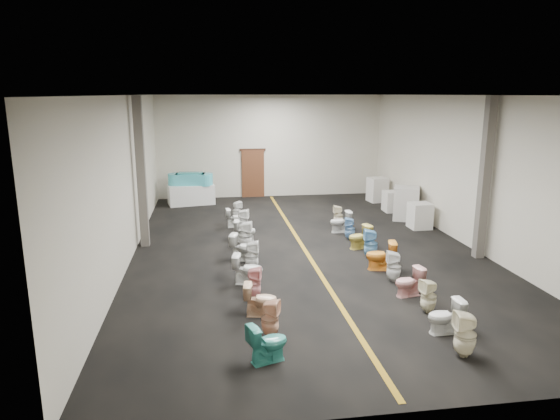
# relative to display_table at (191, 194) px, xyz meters

# --- Properties ---
(floor) EXTENTS (16.00, 16.00, 0.00)m
(floor) POSITION_rel_display_table_xyz_m (3.52, -6.78, -0.41)
(floor) COLOR black
(floor) RESTS_ON ground
(ceiling) EXTENTS (16.00, 16.00, 0.00)m
(ceiling) POSITION_rel_display_table_xyz_m (3.52, -6.78, 4.09)
(ceiling) COLOR black
(ceiling) RESTS_ON ground
(wall_back) EXTENTS (10.00, 0.00, 10.00)m
(wall_back) POSITION_rel_display_table_xyz_m (3.52, 1.22, 1.84)
(wall_back) COLOR beige
(wall_back) RESTS_ON ground
(wall_front) EXTENTS (10.00, 0.00, 10.00)m
(wall_front) POSITION_rel_display_table_xyz_m (3.52, -14.78, 1.84)
(wall_front) COLOR beige
(wall_front) RESTS_ON ground
(wall_left) EXTENTS (0.00, 16.00, 16.00)m
(wall_left) POSITION_rel_display_table_xyz_m (-1.48, -6.78, 1.84)
(wall_left) COLOR beige
(wall_left) RESTS_ON ground
(wall_right) EXTENTS (0.00, 16.00, 16.00)m
(wall_right) POSITION_rel_display_table_xyz_m (8.52, -6.78, 1.84)
(wall_right) COLOR beige
(wall_right) RESTS_ON ground
(aisle_stripe) EXTENTS (0.12, 15.60, 0.01)m
(aisle_stripe) POSITION_rel_display_table_xyz_m (3.52, -6.78, -0.41)
(aisle_stripe) COLOR #966E15
(aisle_stripe) RESTS_ON floor
(back_door) EXTENTS (1.00, 0.10, 2.10)m
(back_door) POSITION_rel_display_table_xyz_m (2.72, 1.16, 0.64)
(back_door) COLOR #562D19
(back_door) RESTS_ON floor
(door_frame) EXTENTS (1.15, 0.08, 0.10)m
(door_frame) POSITION_rel_display_table_xyz_m (2.72, 1.17, 1.71)
(door_frame) COLOR #331C11
(door_frame) RESTS_ON back_door
(column_left) EXTENTS (0.25, 0.25, 4.50)m
(column_left) POSITION_rel_display_table_xyz_m (-1.23, -5.78, 1.84)
(column_left) COLOR #59544C
(column_left) RESTS_ON floor
(column_right) EXTENTS (0.25, 0.25, 4.50)m
(column_right) POSITION_rel_display_table_xyz_m (8.27, -8.28, 1.84)
(column_right) COLOR #59544C
(column_right) RESTS_ON floor
(display_table) EXTENTS (2.01, 1.28, 0.83)m
(display_table) POSITION_rel_display_table_xyz_m (0.00, 0.00, 0.00)
(display_table) COLOR white
(display_table) RESTS_ON floor
(bathtub) EXTENTS (1.85, 0.79, 0.55)m
(bathtub) POSITION_rel_display_table_xyz_m (0.00, 0.00, 0.66)
(bathtub) COLOR #44B8C5
(bathtub) RESTS_ON display_table
(appliance_crate_a) EXTENTS (0.70, 0.70, 0.88)m
(appliance_crate_a) POSITION_rel_display_table_xyz_m (7.92, -5.05, 0.03)
(appliance_crate_a) COLOR silver
(appliance_crate_a) RESTS_ON floor
(appliance_crate_b) EXTENTS (1.16, 1.16, 1.22)m
(appliance_crate_b) POSITION_rel_display_table_xyz_m (7.92, -3.81, 0.19)
(appliance_crate_b) COLOR beige
(appliance_crate_b) RESTS_ON floor
(appliance_crate_c) EXTENTS (0.73, 0.73, 0.80)m
(appliance_crate_c) POSITION_rel_display_table_xyz_m (7.92, -2.50, -0.01)
(appliance_crate_c) COLOR silver
(appliance_crate_c) RESTS_ON floor
(appliance_crate_d) EXTENTS (0.81, 0.81, 1.03)m
(appliance_crate_d) POSITION_rel_display_table_xyz_m (7.92, -0.62, 0.10)
(appliance_crate_d) COLOR silver
(appliance_crate_d) RESTS_ON floor
(toilet_left_0) EXTENTS (0.79, 0.60, 0.71)m
(toilet_left_0) POSITION_rel_display_table_xyz_m (1.67, -13.07, -0.06)
(toilet_left_0) COLOR teal
(toilet_left_0) RESTS_ON floor
(toilet_left_1) EXTENTS (0.45, 0.45, 0.75)m
(toilet_left_1) POSITION_rel_display_table_xyz_m (1.82, -12.18, -0.04)
(toilet_left_1) COLOR #E7AE8D
(toilet_left_1) RESTS_ON floor
(toilet_left_2) EXTENTS (0.75, 0.50, 0.71)m
(toilet_left_2) POSITION_rel_display_table_xyz_m (1.74, -11.21, -0.06)
(toilet_left_2) COLOR beige
(toilet_left_2) RESTS_ON floor
(toilet_left_3) EXTENTS (0.41, 0.40, 0.74)m
(toilet_left_3) POSITION_rel_display_table_xyz_m (1.68, -10.31, -0.04)
(toilet_left_3) COLOR pink
(toilet_left_3) RESTS_ON floor
(toilet_left_4) EXTENTS (0.80, 0.56, 0.74)m
(toilet_left_4) POSITION_rel_display_table_xyz_m (1.63, -9.37, -0.04)
(toilet_left_4) COLOR white
(toilet_left_4) RESTS_ON floor
(toilet_left_5) EXTENTS (0.43, 0.42, 0.80)m
(toilet_left_5) POSITION_rel_display_table_xyz_m (1.80, -8.46, -0.01)
(toilet_left_5) COLOR silver
(toilet_left_5) RESTS_ON floor
(toilet_left_6) EXTENTS (0.83, 0.63, 0.76)m
(toilet_left_6) POSITION_rel_display_table_xyz_m (1.65, -7.61, -0.04)
(toilet_left_6) COLOR silver
(toilet_left_6) RESTS_ON floor
(toilet_left_7) EXTENTS (0.46, 0.45, 0.86)m
(toilet_left_7) POSITION_rel_display_table_xyz_m (1.78, -6.61, 0.02)
(toilet_left_7) COLOR white
(toilet_left_7) RESTS_ON floor
(toilet_left_8) EXTENTS (0.71, 0.46, 0.69)m
(toilet_left_8) POSITION_rel_display_table_xyz_m (1.83, -5.77, -0.07)
(toilet_left_8) COLOR silver
(toilet_left_8) RESTS_ON floor
(toilet_left_9) EXTENTS (0.47, 0.46, 0.83)m
(toilet_left_9) POSITION_rel_display_table_xyz_m (1.82, -4.87, 0.00)
(toilet_left_9) COLOR white
(toilet_left_9) RESTS_ON floor
(toilet_left_10) EXTENTS (0.67, 0.42, 0.66)m
(toilet_left_10) POSITION_rel_display_table_xyz_m (1.63, -3.97, -0.08)
(toilet_left_10) COLOR white
(toilet_left_10) RESTS_ON floor
(toilet_left_11) EXTENTS (0.41, 0.41, 0.69)m
(toilet_left_11) POSITION_rel_display_table_xyz_m (1.75, -2.95, -0.07)
(toilet_left_11) COLOR white
(toilet_left_11) RESTS_ON floor
(toilet_right_0) EXTENTS (0.43, 0.43, 0.85)m
(toilet_right_0) POSITION_rel_display_table_xyz_m (5.12, -13.41, 0.01)
(toilet_right_0) COLOR beige
(toilet_right_0) RESTS_ON floor
(toilet_right_1) EXTENTS (0.69, 0.40, 0.70)m
(toilet_right_1) POSITION_rel_display_table_xyz_m (5.19, -12.52, -0.07)
(toilet_right_1) COLOR white
(toilet_right_1) RESTS_ON floor
(toilet_right_2) EXTENTS (0.40, 0.39, 0.74)m
(toilet_right_2) POSITION_rel_display_table_xyz_m (5.28, -11.58, -0.04)
(toilet_right_2) COLOR #F2E9C5
(toilet_right_2) RESTS_ON floor
(toilet_right_3) EXTENTS (0.72, 0.49, 0.68)m
(toilet_right_3) POSITION_rel_display_table_xyz_m (5.22, -10.67, -0.07)
(toilet_right_3) COLOR #EAA6A1
(toilet_right_3) RESTS_ON floor
(toilet_right_4) EXTENTS (0.41, 0.41, 0.78)m
(toilet_right_4) POSITION_rel_display_table_xyz_m (5.20, -9.75, -0.02)
(toilet_right_4) COLOR silver
(toilet_right_4) RESTS_ON floor
(toilet_right_5) EXTENTS (0.84, 0.57, 0.78)m
(toilet_right_5) POSITION_rel_display_table_xyz_m (5.17, -8.89, -0.02)
(toilet_right_5) COLOR orange
(toilet_right_5) RESTS_ON floor
(toilet_right_6) EXTENTS (0.44, 0.43, 0.84)m
(toilet_right_6) POSITION_rel_display_table_xyz_m (5.21, -7.93, 0.01)
(toilet_right_6) COLOR #68A6D2
(toilet_right_6) RESTS_ON floor
(toilet_right_7) EXTENTS (0.78, 0.58, 0.71)m
(toilet_right_7) POSITION_rel_display_table_xyz_m (5.17, -7.01, -0.06)
(toilet_right_7) COLOR gold
(toilet_right_7) RESTS_ON floor
(toilet_right_8) EXTENTS (0.40, 0.40, 0.72)m
(toilet_right_8) POSITION_rel_display_table_xyz_m (5.14, -6.07, -0.05)
(toilet_right_8) COLOR #6B9ACC
(toilet_right_8) RESTS_ON floor
(toilet_right_9) EXTENTS (0.73, 0.43, 0.73)m
(toilet_right_9) POSITION_rel_display_table_xyz_m (5.08, -5.18, -0.05)
(toilet_right_9) COLOR silver
(toilet_right_9) RESTS_ON floor
(toilet_right_10) EXTENTS (0.35, 0.34, 0.72)m
(toilet_right_10) POSITION_rel_display_table_xyz_m (5.23, -4.29, -0.05)
(toilet_right_10) COLOR beige
(toilet_right_10) RESTS_ON floor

